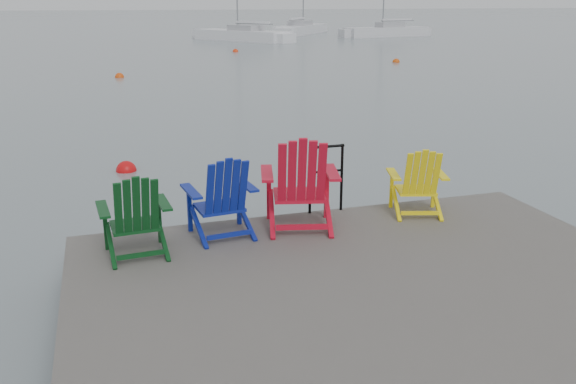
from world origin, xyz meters
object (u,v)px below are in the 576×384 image
object	(u,v)px
buoy_a	(126,171)
buoy_c	(396,62)
buoy_d	(235,52)
buoy_b	(120,77)
chair_green	(135,215)
sailboat_mid	(301,30)
chair_yellow	(418,181)
sailboat_near	(242,36)
handrail	(326,172)
chair_blue	(222,196)
sailboat_far	(386,32)
chair_red	(300,182)

from	to	relation	value
buoy_a	buoy_c	world-z (taller)	buoy_a
buoy_c	buoy_d	bearing A→B (deg)	125.97
buoy_b	buoy_c	world-z (taller)	same
buoy_a	buoy_d	world-z (taller)	buoy_a
chair_green	sailboat_mid	distance (m)	55.35
chair_yellow	sailboat_near	xyz separation A→B (m)	(7.63, 42.95, -0.60)
handrail	buoy_a	xyz separation A→B (m)	(-2.36, 4.69, -1.04)
buoy_b	chair_blue	bearing A→B (deg)	-88.94
sailboat_far	buoy_d	world-z (taller)	sailboat_far
sailboat_far	buoy_d	xyz separation A→B (m)	(-16.64, -12.51, -0.36)
handrail	buoy_c	distance (m)	25.82
chair_green	sailboat_near	bearing A→B (deg)	71.50
chair_blue	sailboat_near	distance (m)	44.17
sailboat_near	sailboat_far	distance (m)	13.83
buoy_d	sailboat_mid	bearing A→B (deg)	60.74
chair_green	chair_blue	bearing A→B (deg)	11.96
handrail	buoy_b	size ratio (longest dim) A/B	2.32
chair_blue	chair_red	size ratio (longest dim) A/B	0.85
sailboat_far	buoy_d	distance (m)	20.82
buoy_d	sailboat_near	bearing A→B (deg)	74.70
sailboat_mid	sailboat_far	xyz separation A→B (m)	(5.77, -6.88, 0.00)
chair_blue	sailboat_far	xyz separation A→B (m)	(23.90, 44.77, -0.65)
chair_yellow	sailboat_mid	world-z (taller)	sailboat_mid
handrail	sailboat_far	world-z (taller)	sailboat_far
chair_blue	chair_red	world-z (taller)	chair_red
sailboat_near	buoy_b	bearing A→B (deg)	-148.21
handrail	buoy_b	world-z (taller)	handrail
sailboat_near	buoy_c	world-z (taller)	sailboat_near
chair_red	sailboat_near	size ratio (longest dim) A/B	0.10
handrail	chair_green	xyz separation A→B (m)	(-2.47, -0.77, -0.06)
sailboat_near	buoy_a	bearing A→B (deg)	-139.25
handrail	sailboat_far	bearing A→B (deg)	63.14
chair_yellow	sailboat_far	size ratio (longest dim) A/B	0.08
chair_green	sailboat_near	world-z (taller)	sailboat_near
handrail	chair_red	xyz separation A→B (m)	(-0.52, -0.50, 0.05)
chair_yellow	sailboat_far	distance (m)	49.59
chair_blue	sailboat_near	xyz separation A→B (m)	(10.19, 42.97, -0.65)
chair_red	buoy_d	distance (m)	32.91
chair_green	chair_blue	world-z (taller)	chair_blue
buoy_c	chair_yellow	bearing A→B (deg)	-116.26
chair_blue	buoy_a	size ratio (longest dim) A/B	2.52
sailboat_near	chair_yellow	bearing A→B (deg)	-132.98
handrail	chair_blue	world-z (taller)	chair_blue
chair_green	chair_yellow	world-z (taller)	chair_green
handrail	chair_green	bearing A→B (deg)	-162.77
sailboat_mid	buoy_c	world-z (taller)	sailboat_mid
chair_yellow	buoy_b	world-z (taller)	chair_yellow
chair_green	sailboat_near	xyz separation A→B (m)	(11.19, 43.26, -0.62)
handrail	chair_red	world-z (taller)	chair_red
buoy_b	buoy_a	bearing A→B (deg)	-91.89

